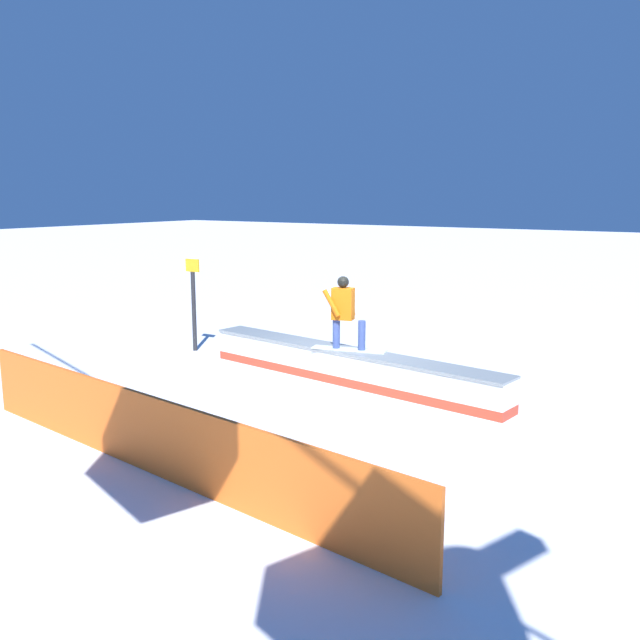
{
  "coord_description": "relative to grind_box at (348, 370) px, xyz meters",
  "views": [
    {
      "loc": [
        -6.42,
        10.96,
        3.67
      ],
      "look_at": [
        -0.01,
        1.0,
        1.47
      ],
      "focal_mm": 38.38,
      "sensor_mm": 36.0,
      "label": 1
    }
  ],
  "objects": [
    {
      "name": "grind_box",
      "position": [
        0.0,
        0.0,
        0.0
      ],
      "size": [
        6.68,
        1.51,
        0.74
      ],
      "color": "white",
      "rests_on": "ground_plane"
    },
    {
      "name": "ground_plane",
      "position": [
        0.0,
        0.0,
        -0.33
      ],
      "size": [
        120.0,
        120.0,
        0.0
      ],
      "primitive_type": "plane",
      "color": "white"
    },
    {
      "name": "safety_fence",
      "position": [
        0.0,
        4.96,
        0.2
      ],
      "size": [
        8.5,
        1.19,
        1.07
      ],
      "primitive_type": "cube",
      "rotation": [
        0.0,
        0.0,
        -0.13
      ],
      "color": "orange",
      "rests_on": "ground_plane"
    },
    {
      "name": "snowboarder",
      "position": [
        0.07,
        0.02,
        1.15
      ],
      "size": [
        1.47,
        0.63,
        1.4
      ],
      "color": "silver",
      "rests_on": "grind_box"
    },
    {
      "name": "trail_marker",
      "position": [
        4.61,
        -0.72,
        0.82
      ],
      "size": [
        0.4,
        0.1,
        2.17
      ],
      "color": "#262628",
      "rests_on": "ground_plane"
    }
  ]
}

